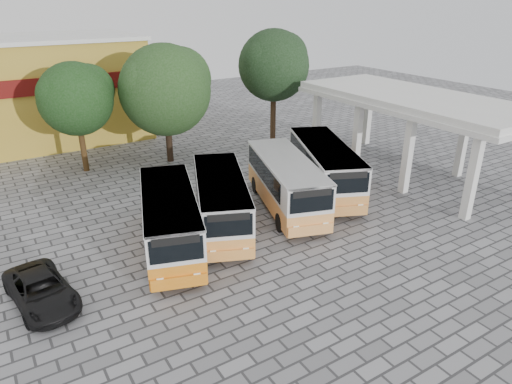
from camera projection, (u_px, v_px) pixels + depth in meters
ground at (324, 236)px, 23.11m from camera, size 90.00×90.00×0.00m
terminal_shelter at (414, 102)px, 29.39m from camera, size 6.80×15.80×5.40m
shophouse_block at (10, 92)px, 36.37m from camera, size 20.40×10.40×8.30m
bus_far_left at (170, 218)px, 21.37m from camera, size 4.67×8.37×2.84m
bus_centre_left at (221, 199)px, 23.32m from camera, size 5.18×8.36×2.81m
bus_centre_right at (286, 181)px, 25.49m from camera, size 4.86×8.66×2.94m
bus_far_right at (325, 165)px, 27.61m from camera, size 5.72×9.04×3.04m
tree_left at (76, 96)px, 29.82m from camera, size 5.06×4.82×7.41m
tree_middle at (166, 87)px, 31.57m from camera, size 6.66×6.34×8.37m
tree_right at (274, 63)px, 35.95m from camera, size 5.89×5.61×8.96m
parked_car at (41, 290)px, 17.85m from camera, size 2.62×4.60×1.21m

